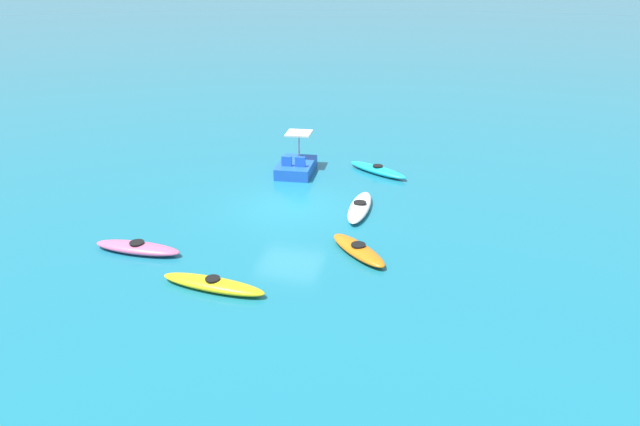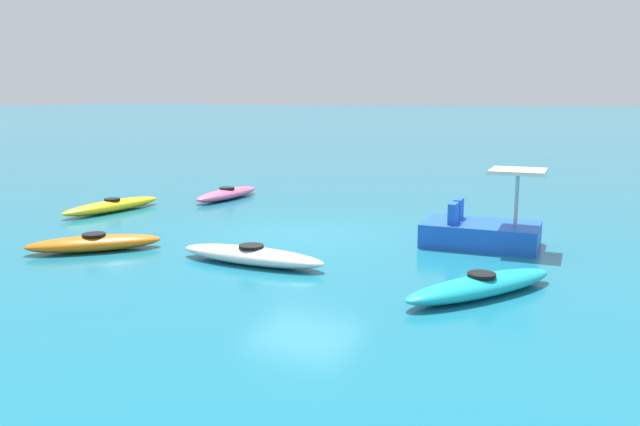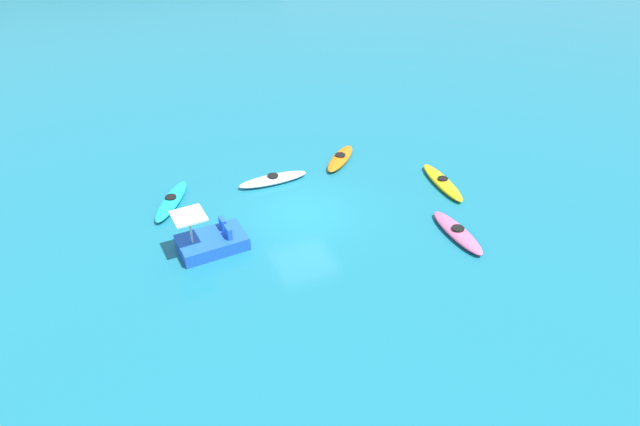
{
  "view_description": "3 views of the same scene",
  "coord_description": "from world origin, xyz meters",
  "views": [
    {
      "loc": [
        19.51,
        6.19,
        8.73
      ],
      "look_at": [
        1.18,
        1.53,
        0.43
      ],
      "focal_mm": 32.32,
      "sensor_mm": 36.0,
      "label": 1
    },
    {
      "loc": [
        -6.91,
        12.62,
        3.11
      ],
      "look_at": [
        -0.4,
        -0.04,
        0.56
      ],
      "focal_mm": 35.71,
      "sensor_mm": 36.0,
      "label": 2
    },
    {
      "loc": [
        -6.51,
        -17.17,
        12.37
      ],
      "look_at": [
        0.5,
        -0.59,
        0.23
      ],
      "focal_mm": 31.06,
      "sensor_mm": 36.0,
      "label": 3
    }
  ],
  "objects": [
    {
      "name": "ground_plane",
      "position": [
        0.0,
        0.0,
        0.0
      ],
      "size": [
        600.0,
        600.0,
        0.0
      ],
      "primitive_type": "plane",
      "color": "#19728C"
    },
    {
      "name": "kayak_pink",
      "position": [
        4.79,
        -3.7,
        0.16
      ],
      "size": [
        0.75,
        3.0,
        0.37
      ],
      "color": "pink",
      "rests_on": "ground_plane"
    },
    {
      "name": "kayak_orange",
      "position": [
        3.16,
        3.31,
        0.16
      ],
      "size": [
        2.41,
        2.44,
        0.37
      ],
      "color": "orange",
      "rests_on": "ground_plane"
    },
    {
      "name": "kayak_white",
      "position": [
        -0.33,
        2.7,
        0.16
      ],
      "size": [
        3.1,
        0.81,
        0.37
      ],
      "color": "white",
      "rests_on": "ground_plane"
    },
    {
      "name": "kayak_cyan",
      "position": [
        -4.71,
        2.68,
        0.16
      ],
      "size": [
        2.19,
        3.06,
        0.37
      ],
      "color": "#19B7C6",
      "rests_on": "ground_plane"
    },
    {
      "name": "kayak_yellow",
      "position": [
        6.32,
        -0.36,
        0.16
      ],
      "size": [
        0.96,
        3.31,
        0.37
      ],
      "color": "yellow",
      "rests_on": "ground_plane"
    },
    {
      "name": "pedal_boat_blue",
      "position": [
        -3.89,
        -0.86,
        0.34
      ],
      "size": [
        2.55,
        1.69,
        1.68
      ],
      "color": "blue",
      "rests_on": "ground_plane"
    }
  ]
}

